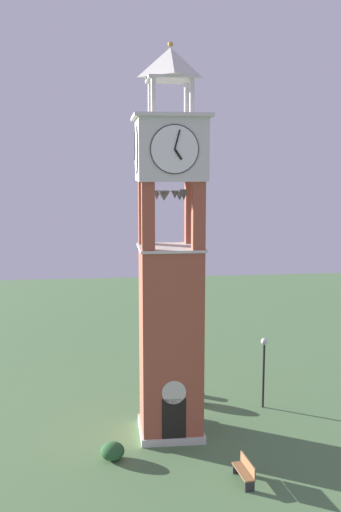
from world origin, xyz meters
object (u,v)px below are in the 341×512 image
clock_tower (170,276)px  lamp_post (264,359)px  park_bench (245,471)px  trash_bin (177,385)px

clock_tower → lamp_post: bearing=24.5°
clock_tower → park_bench: size_ratio=11.00×
park_bench → lamp_post: size_ratio=0.43×
clock_tower → trash_bin: size_ratio=22.57×
park_bench → clock_tower: bearing=117.2°
lamp_post → trash_bin: size_ratio=4.74×
clock_tower → park_bench: bearing=-62.8°
park_bench → trash_bin: 9.93m
clock_tower → trash_bin: 8.84m
trash_bin → lamp_post: bearing=-31.5°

